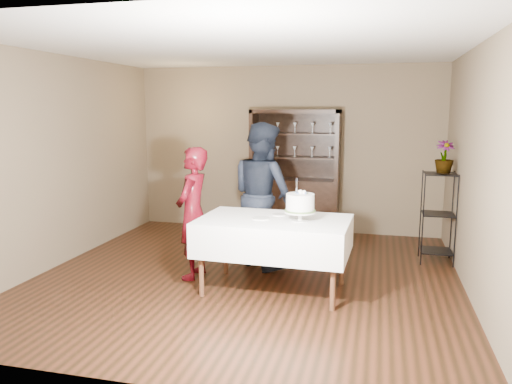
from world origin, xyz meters
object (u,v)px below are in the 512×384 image
china_hutch (295,193)px  cake (300,204)px  cake_table (274,236)px  potted_plant (444,157)px  man (263,195)px  plant_etagere (438,214)px  woman (193,213)px

china_hutch → cake: size_ratio=4.29×
china_hutch → cake_table: (0.21, -2.61, -0.04)m
cake_table → cake: (0.29, -0.04, 0.38)m
potted_plant → man: bearing=-162.4°
plant_etagere → man: (-2.21, -0.67, 0.27)m
plant_etagere → cake_table: size_ratio=0.72×
cake → potted_plant: potted_plant is taller
woman → plant_etagere: bearing=117.0°
cake_table → man: 0.99m
cake_table → woman: size_ratio=1.06×
plant_etagere → cake: (-1.58, -1.59, 0.36)m
cake_table → woman: (-1.03, 0.22, 0.16)m
cake_table → woman: 1.07m
potted_plant → woman: bearing=-154.9°
cake_table → potted_plant: (1.91, 1.59, 0.77)m
plant_etagere → woman: bearing=-155.2°
cake_table → man: (-0.34, 0.88, 0.30)m
cake → potted_plant: size_ratio=1.11×
woman → china_hutch: bearing=163.2°
cake → potted_plant: 2.33m
plant_etagere → man: size_ratio=0.65×
china_hutch → plant_etagere: (2.08, -1.05, -0.01)m
man → potted_plant: man is taller
cake_table → potted_plant: bearing=39.8°
man → cake: 1.12m
plant_etagere → cake: cake is taller
man → potted_plant: size_ratio=4.40×
plant_etagere → potted_plant: bearing=44.8°
plant_etagere → man: man is taller
cake → cake_table: bearing=172.4°
plant_etagere → woman: size_ratio=0.76×
woman → cake: woman is taller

